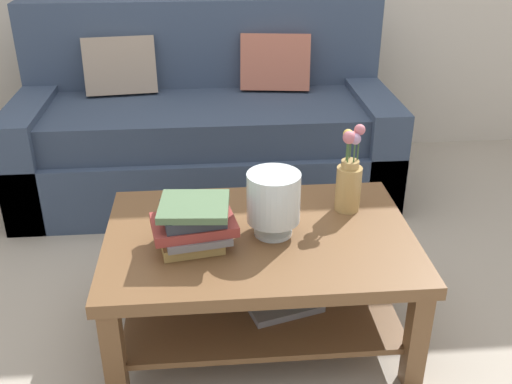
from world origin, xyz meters
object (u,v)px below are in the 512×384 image
Objects in this scene: coffee_table at (261,262)px; flower_pitcher at (349,177)px; couch at (206,130)px; book_stack_main at (193,224)px; glass_hurricane_vase at (274,199)px.

flower_pitcher reaches higher than coffee_table.
couch reaches higher than coffee_table.
couch reaches higher than book_stack_main.
book_stack_main is at bearing -159.80° from flower_pitcher.
coffee_table is 0.28m from glass_hurricane_vase.
book_stack_main is at bearing -92.09° from couch.
coffee_table is 0.34m from book_stack_main.
coffee_table is at bearing 175.33° from glass_hurricane_vase.
couch reaches higher than flower_pitcher.
coffee_table is (0.20, -1.34, -0.04)m from couch.
couch is 1.81× the size of coffee_table.
coffee_table is 3.22× the size of flower_pitcher.
glass_hurricane_vase reaches higher than book_stack_main.
glass_hurricane_vase is 0.36m from flower_pitcher.
couch is 5.83× the size of flower_pitcher.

